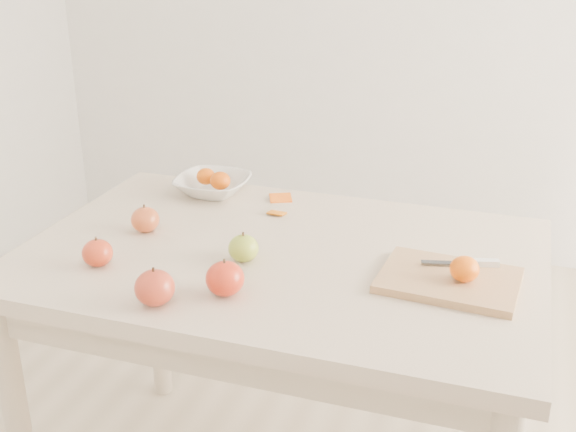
% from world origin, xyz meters
% --- Properties ---
extents(table, '(1.20, 0.80, 0.75)m').
position_xyz_m(table, '(0.00, 0.00, 0.65)').
color(table, beige).
rests_on(table, ground).
extents(cutting_board, '(0.30, 0.23, 0.02)m').
position_xyz_m(cutting_board, '(0.39, -0.04, 0.76)').
color(cutting_board, '#AE7E57').
rests_on(cutting_board, table).
extents(board_tangerine, '(0.06, 0.06, 0.05)m').
position_xyz_m(board_tangerine, '(0.42, -0.05, 0.80)').
color(board_tangerine, orange).
rests_on(board_tangerine, cutting_board).
extents(fruit_bowl, '(0.20, 0.20, 0.05)m').
position_xyz_m(fruit_bowl, '(-0.31, 0.30, 0.78)').
color(fruit_bowl, silver).
rests_on(fruit_bowl, table).
extents(bowl_tangerine_near, '(0.05, 0.05, 0.05)m').
position_xyz_m(bowl_tangerine_near, '(-0.33, 0.31, 0.80)').
color(bowl_tangerine_near, orange).
rests_on(bowl_tangerine_near, fruit_bowl).
extents(bowl_tangerine_far, '(0.06, 0.06, 0.05)m').
position_xyz_m(bowl_tangerine_far, '(-0.28, 0.29, 0.80)').
color(bowl_tangerine_far, '#D34B07').
rests_on(bowl_tangerine_far, fruit_bowl).
extents(orange_peel_a, '(0.07, 0.07, 0.01)m').
position_xyz_m(orange_peel_a, '(-0.11, 0.31, 0.75)').
color(orange_peel_a, orange).
rests_on(orange_peel_a, table).
extents(orange_peel_b, '(0.05, 0.04, 0.01)m').
position_xyz_m(orange_peel_b, '(-0.09, 0.21, 0.75)').
color(orange_peel_b, orange).
rests_on(orange_peel_b, table).
extents(paring_knife, '(0.17, 0.06, 0.01)m').
position_xyz_m(paring_knife, '(0.44, 0.03, 0.78)').
color(paring_knife, white).
rests_on(paring_knife, cutting_board).
extents(apple_green, '(0.07, 0.07, 0.06)m').
position_xyz_m(apple_green, '(-0.06, -0.07, 0.78)').
color(apple_green, olive).
rests_on(apple_green, table).
extents(apple_red_b, '(0.07, 0.07, 0.06)m').
position_xyz_m(apple_red_b, '(-0.36, 0.00, 0.78)').
color(apple_red_b, maroon).
rests_on(apple_red_b, table).
extents(apple_red_e, '(0.08, 0.08, 0.07)m').
position_xyz_m(apple_red_e, '(-0.04, -0.23, 0.79)').
color(apple_red_e, maroon).
rests_on(apple_red_e, table).
extents(apple_red_d, '(0.07, 0.07, 0.06)m').
position_xyz_m(apple_red_d, '(-0.36, -0.20, 0.78)').
color(apple_red_d, maroon).
rests_on(apple_red_d, table).
extents(apple_red_c, '(0.08, 0.08, 0.07)m').
position_xyz_m(apple_red_c, '(-0.16, -0.32, 0.79)').
color(apple_red_c, maroon).
rests_on(apple_red_c, table).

